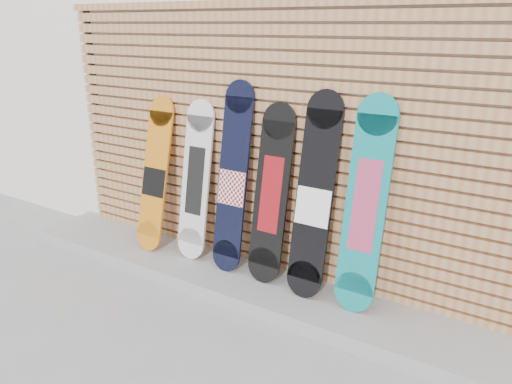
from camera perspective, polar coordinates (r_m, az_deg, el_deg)
ground at (r=3.75m, az=-5.26°, el=-15.83°), size 80.00×80.00×0.00m
building at (r=6.09m, az=19.57°, el=14.69°), size 12.00×5.00×3.60m
concrete_step at (r=4.26m, az=-1.25°, el=-10.22°), size 4.60×0.70×0.12m
slat_wall at (r=4.08m, az=0.92°, el=5.77°), size 4.26×0.08×2.29m
snowboard_0 at (r=4.64m, az=-11.46°, el=1.84°), size 0.28×0.36×1.39m
snowboard_1 at (r=4.39m, az=-6.90°, el=1.28°), size 0.29×0.28×1.40m
snowboard_2 at (r=4.12m, az=-2.67°, el=1.41°), size 0.27×0.30×1.58m
snowboard_3 at (r=3.95m, az=1.76°, el=-0.31°), size 0.29×0.30×1.43m
snowboard_4 at (r=3.74m, az=6.69°, el=-0.68°), size 0.29×0.33×1.56m
snowboard_5 at (r=3.61m, az=12.41°, el=-1.55°), size 0.30×0.31×1.56m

